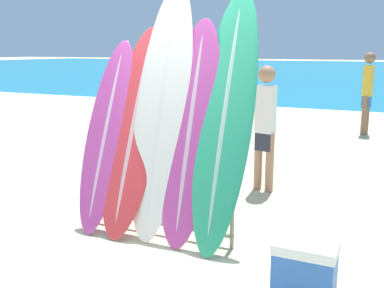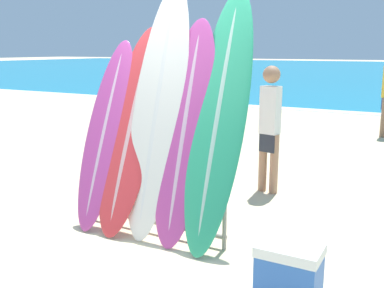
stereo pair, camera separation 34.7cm
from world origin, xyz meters
name	(u,v)px [view 1 (the left image)]	position (x,y,z in m)	size (l,w,h in m)	color
ground_plane	(125,254)	(0.00, 0.00, 0.00)	(160.00, 160.00, 0.00)	beige
ocean_water	(376,70)	(0.00, 40.12, 0.00)	(120.00, 60.00, 0.01)	teal
surfboard_rack	(159,195)	(0.07, 0.53, 0.42)	(1.62, 0.04, 0.78)	gray
surfboard_slot_0	(107,134)	(-0.57, 0.59, 0.99)	(0.49, 0.87, 1.97)	#B23D8E
surfboard_slot_1	(134,129)	(-0.26, 0.62, 1.05)	(0.60, 0.94, 2.11)	red
surfboard_slot_2	(162,111)	(0.05, 0.66, 1.26)	(0.58, 0.84, 2.52)	silver
surfboard_slot_3	(190,131)	(0.39, 0.61, 1.08)	(0.55, 0.76, 2.17)	#B23D8E
surfboard_slot_4	(225,119)	(0.72, 0.66, 1.22)	(0.55, 0.96, 2.44)	#289E70
person_near_water	(367,90)	(1.53, 7.31, 0.98)	(0.24, 0.30, 1.80)	#846047
person_mid_beach	(265,124)	(0.62, 2.41, 0.91)	(0.28, 0.22, 1.66)	#A87A5B
cooler_box	(305,269)	(1.65, -0.02, 0.22)	(0.47, 0.34, 0.44)	#2D60B7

